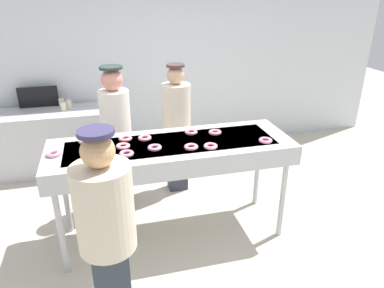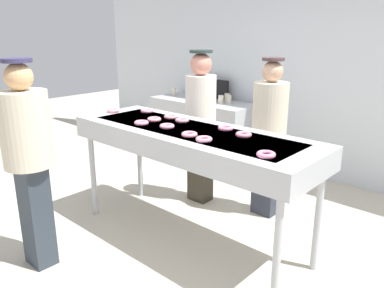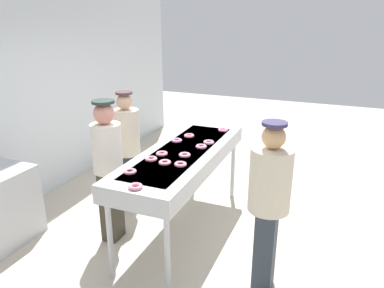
% 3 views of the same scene
% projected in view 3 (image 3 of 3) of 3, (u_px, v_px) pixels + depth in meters
% --- Properties ---
extents(ground_plane, '(16.00, 16.00, 0.00)m').
position_uv_depth(ground_plane, '(183.00, 229.00, 4.55)').
color(ground_plane, beige).
extents(back_wall, '(8.00, 0.12, 3.34)m').
position_uv_depth(back_wall, '(23.00, 84.00, 4.83)').
color(back_wall, silver).
rests_on(back_wall, ground).
extents(fryer_conveyor, '(2.35, 0.79, 1.05)m').
position_uv_depth(fryer_conveyor, '(183.00, 158.00, 4.23)').
color(fryer_conveyor, '#B7BABF').
rests_on(fryer_conveyor, ground).
extents(strawberry_donut_0, '(0.18, 0.18, 0.03)m').
position_uv_depth(strawberry_donut_0, '(151.00, 159.00, 3.89)').
color(strawberry_donut_0, pink).
rests_on(strawberry_donut_0, fryer_conveyor).
extents(strawberry_donut_1, '(0.18, 0.18, 0.03)m').
position_uv_depth(strawberry_donut_1, '(209.00, 142.00, 4.41)').
color(strawberry_donut_1, pink).
rests_on(strawberry_donut_1, fryer_conveyor).
extents(strawberry_donut_2, '(0.18, 0.18, 0.03)m').
position_uv_depth(strawberry_donut_2, '(201.00, 146.00, 4.26)').
color(strawberry_donut_2, pink).
rests_on(strawberry_donut_2, fryer_conveyor).
extents(strawberry_donut_3, '(0.16, 0.16, 0.03)m').
position_uv_depth(strawberry_donut_3, '(185.00, 155.00, 4.00)').
color(strawberry_donut_3, pink).
rests_on(strawberry_donut_3, fryer_conveyor).
extents(strawberry_donut_4, '(0.15, 0.15, 0.03)m').
position_uv_depth(strawberry_donut_4, '(165.00, 162.00, 3.79)').
color(strawberry_donut_4, pink).
rests_on(strawberry_donut_4, fryer_conveyor).
extents(strawberry_donut_5, '(0.15, 0.15, 0.03)m').
position_uv_depth(strawberry_donut_5, '(177.00, 140.00, 4.47)').
color(strawberry_donut_5, pink).
rests_on(strawberry_donut_5, fryer_conveyor).
extents(strawberry_donut_6, '(0.18, 0.18, 0.03)m').
position_uv_depth(strawberry_donut_6, '(162.00, 154.00, 4.04)').
color(strawberry_donut_6, pink).
rests_on(strawberry_donut_6, fryer_conveyor).
extents(strawberry_donut_7, '(0.19, 0.19, 0.03)m').
position_uv_depth(strawberry_donut_7, '(223.00, 130.00, 4.89)').
color(strawberry_donut_7, pink).
rests_on(strawberry_donut_7, fryer_conveyor).
extents(strawberry_donut_8, '(0.18, 0.18, 0.03)m').
position_uv_depth(strawberry_donut_8, '(180.00, 164.00, 3.74)').
color(strawberry_donut_8, pink).
rests_on(strawberry_donut_8, fryer_conveyor).
extents(strawberry_donut_9, '(0.17, 0.17, 0.03)m').
position_uv_depth(strawberry_donut_9, '(130.00, 172.00, 3.57)').
color(strawberry_donut_9, pink).
rests_on(strawberry_donut_9, fryer_conveyor).
extents(strawberry_donut_10, '(0.18, 0.18, 0.03)m').
position_uv_depth(strawberry_donut_10, '(189.00, 136.00, 4.65)').
color(strawberry_donut_10, pink).
rests_on(strawberry_donut_10, fryer_conveyor).
extents(strawberry_donut_11, '(0.17, 0.17, 0.03)m').
position_uv_depth(strawberry_donut_11, '(135.00, 187.00, 3.25)').
color(strawberry_donut_11, pink).
rests_on(strawberry_donut_11, fryer_conveyor).
extents(worker_baker, '(0.34, 0.34, 1.63)m').
position_uv_depth(worker_baker, '(127.00, 144.00, 4.78)').
color(worker_baker, '#2B303C').
rests_on(worker_baker, ground).
extents(worker_assistant, '(0.33, 0.33, 1.68)m').
position_uv_depth(worker_assistant, '(108.00, 164.00, 4.06)').
color(worker_assistant, '#383326').
rests_on(worker_assistant, ground).
extents(customer_waiting, '(0.38, 0.38, 1.69)m').
position_uv_depth(customer_waiting, '(269.00, 198.00, 3.24)').
color(customer_waiting, '#2D3640').
rests_on(customer_waiting, ground).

